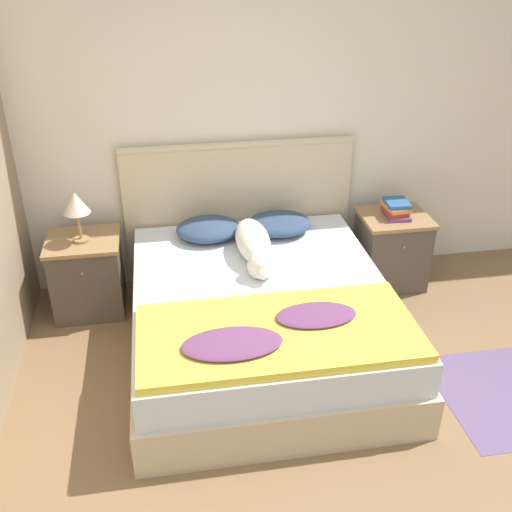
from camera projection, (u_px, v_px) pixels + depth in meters
The scene contains 12 objects.
ground_plane at pixel (286, 479), 3.05m from camera, with size 16.00×16.00×0.00m, color brown.
wall_back at pixel (228, 116), 4.26m from camera, with size 9.00×0.06×2.55m.
bed at pixel (261, 318), 3.87m from camera, with size 1.63×1.91×0.50m.
headboard at pixel (239, 209), 4.55m from camera, with size 1.71×0.06×1.11m.
nightstand_left at pixel (88, 275), 4.26m from camera, with size 0.50×0.46×0.57m.
nightstand_right at pixel (391, 249), 4.59m from camera, with size 0.50×0.46×0.57m.
pillow_left at pixel (208, 229), 4.28m from camera, with size 0.46×0.40×0.13m.
pillow_right at pixel (279, 224), 4.36m from camera, with size 0.46×0.40×0.13m.
quilt at pixel (276, 332), 3.25m from camera, with size 1.53×0.73×0.09m.
dog at pixel (254, 245), 4.00m from camera, with size 0.23×0.80×0.20m.
book_stack at pixel (396, 209), 4.43m from camera, with size 0.19×0.25×0.12m.
table_lamp at pixel (76, 205), 3.97m from camera, with size 0.18×0.18×0.36m.
Camera 1 is at (-0.50, -2.06, 2.48)m, focal length 42.00 mm.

